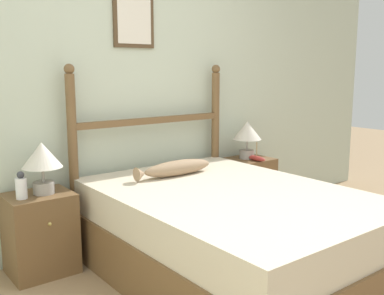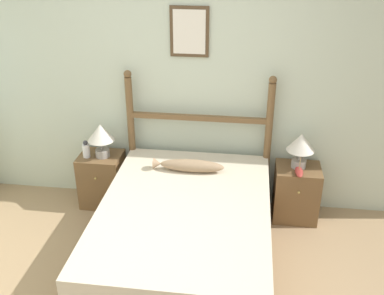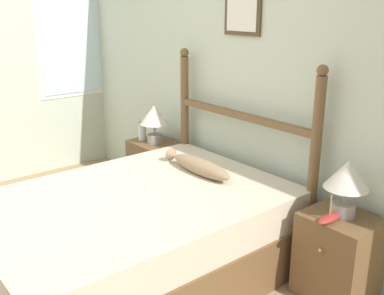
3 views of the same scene
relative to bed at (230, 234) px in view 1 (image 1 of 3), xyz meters
The scene contains 10 objects.
wall_back 1.47m from the bed, 101.96° to the left, with size 6.40×0.08×2.55m.
bed is the anchor object (origin of this frame).
headboard 1.06m from the bed, 90.00° to the left, with size 1.43×0.07×1.42m.
nightstand_left 1.29m from the bed, 139.78° to the left, with size 0.43×0.39×0.56m.
nightstand_right 1.29m from the bed, 40.22° to the left, with size 0.43×0.39×0.56m.
table_lamp_left 1.35m from the bed, 139.27° to the left, with size 0.26×0.26×0.35m.
table_lamp_right 1.39m from the bed, 40.91° to the left, with size 0.26×0.26×0.35m.
bottle 1.40m from the bed, 144.58° to the left, with size 0.07×0.07×0.18m.
model_boat 1.24m from the bed, 36.35° to the left, with size 0.07×0.21×0.17m.
fish_pillow 0.68m from the bed, 93.88° to the left, with size 0.66×0.14×0.11m.
Camera 1 is at (-1.72, -1.44, 1.38)m, focal length 42.00 mm.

